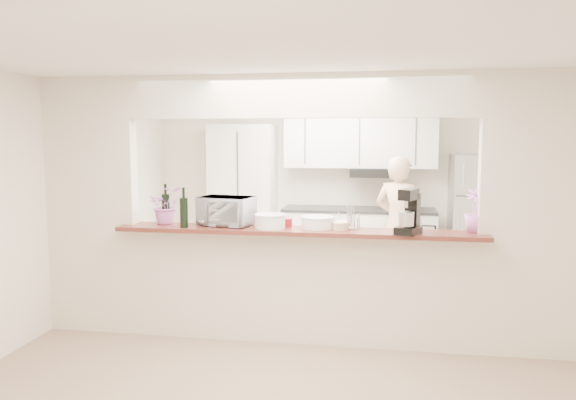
% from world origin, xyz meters
% --- Properties ---
extents(floor, '(6.00, 6.00, 0.00)m').
position_xyz_m(floor, '(0.00, 0.00, 0.00)').
color(floor, tan).
rests_on(floor, ground).
extents(tile_overlay, '(5.00, 2.90, 0.01)m').
position_xyz_m(tile_overlay, '(0.00, 1.55, 0.01)').
color(tile_overlay, beige).
rests_on(tile_overlay, floor).
extents(partition, '(5.00, 0.15, 2.50)m').
position_xyz_m(partition, '(0.00, 0.00, 1.48)').
color(partition, silver).
rests_on(partition, floor).
extents(bar_counter, '(3.40, 0.38, 1.09)m').
position_xyz_m(bar_counter, '(0.00, -0.00, 0.58)').
color(bar_counter, silver).
rests_on(bar_counter, floor).
extents(kitchen_cabinets, '(3.15, 0.62, 2.25)m').
position_xyz_m(kitchen_cabinets, '(-0.19, 2.72, 0.97)').
color(kitchen_cabinets, white).
rests_on(kitchen_cabinets, floor).
extents(refrigerator, '(0.75, 0.70, 1.70)m').
position_xyz_m(refrigerator, '(2.05, 2.65, 0.85)').
color(refrigerator, '#B2B2B7').
rests_on(refrigerator, floor).
extents(flower_left, '(0.41, 0.39, 0.36)m').
position_xyz_m(flower_left, '(-1.30, 0.05, 1.27)').
color(flower_left, '#DB73D2').
rests_on(flower_left, bar_counter).
extents(wine_bottle_a, '(0.08, 0.08, 0.38)m').
position_xyz_m(wine_bottle_a, '(-1.05, -0.15, 1.24)').
color(wine_bottle_a, black).
rests_on(wine_bottle_a, bar_counter).
extents(wine_bottle_b, '(0.08, 0.08, 0.39)m').
position_xyz_m(wine_bottle_b, '(-1.32, 0.07, 1.24)').
color(wine_bottle_b, black).
rests_on(wine_bottle_b, bar_counter).
extents(toaster_oven, '(0.55, 0.42, 0.27)m').
position_xyz_m(toaster_oven, '(-0.70, 0.05, 1.23)').
color(toaster_oven, silver).
rests_on(toaster_oven, bar_counter).
extents(serving_bowls, '(0.35, 0.35, 0.24)m').
position_xyz_m(serving_bowls, '(-0.70, 0.05, 1.21)').
color(serving_bowls, white).
rests_on(serving_bowls, bar_counter).
extents(plate_stack_a, '(0.29, 0.29, 0.13)m').
position_xyz_m(plate_stack_a, '(-0.25, -0.06, 1.16)').
color(plate_stack_a, white).
rests_on(plate_stack_a, bar_counter).
extents(plate_stack_b, '(0.31, 0.31, 0.11)m').
position_xyz_m(plate_stack_b, '(0.18, 0.03, 1.14)').
color(plate_stack_b, white).
rests_on(plate_stack_b, bar_counter).
extents(red_bowl, '(0.17, 0.17, 0.08)m').
position_xyz_m(red_bowl, '(-0.15, 0.08, 1.13)').
color(red_bowl, maroon).
rests_on(red_bowl, bar_counter).
extents(tan_bowl, '(0.15, 0.15, 0.07)m').
position_xyz_m(tan_bowl, '(0.40, -0.03, 1.12)').
color(tan_bowl, tan).
rests_on(tan_bowl, bar_counter).
extents(utensil_caddy, '(0.25, 0.19, 0.21)m').
position_xyz_m(utensil_caddy, '(0.45, 0.05, 1.18)').
color(utensil_caddy, silver).
rests_on(utensil_caddy, bar_counter).
extents(stand_mixer, '(0.26, 0.31, 0.40)m').
position_xyz_m(stand_mixer, '(1.00, -0.14, 1.27)').
color(stand_mixer, black).
rests_on(stand_mixer, bar_counter).
extents(flower_right, '(0.22, 0.22, 0.38)m').
position_xyz_m(flower_right, '(1.60, 0.05, 1.28)').
color(flower_right, '#B96AC5').
rests_on(flower_right, bar_counter).
extents(person, '(0.73, 0.63, 1.69)m').
position_xyz_m(person, '(0.97, 1.95, 0.85)').
color(person, '#D5AD8A').
rests_on(person, floor).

